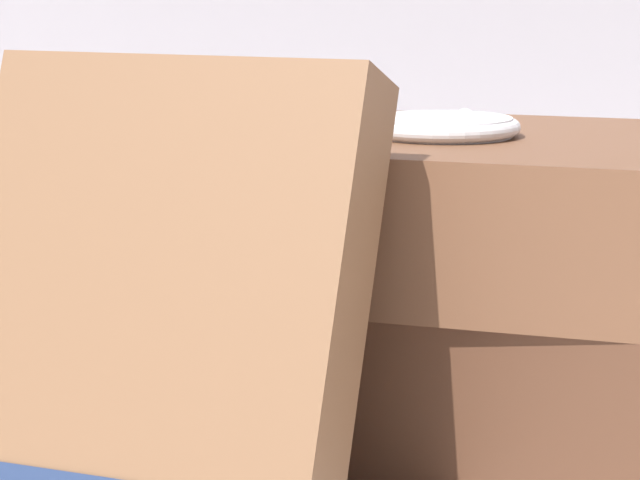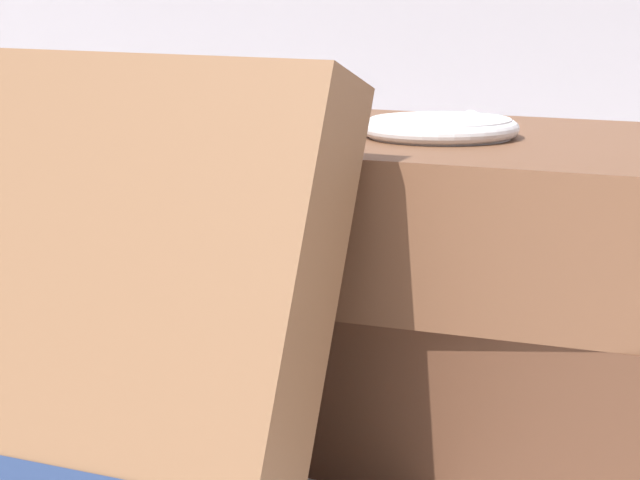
# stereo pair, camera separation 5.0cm
# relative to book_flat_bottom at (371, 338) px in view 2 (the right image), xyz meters

# --- Properties ---
(ground_plane) EXTENTS (3.00, 3.00, 0.00)m
(ground_plane) POSITION_rel_book_flat_bottom_xyz_m (-0.01, -0.06, -0.03)
(ground_plane) COLOR silver
(book_flat_bottom) EXTENTS (0.24, 0.15, 0.05)m
(book_flat_bottom) POSITION_rel_book_flat_bottom_xyz_m (0.00, 0.00, 0.00)
(book_flat_bottom) COLOR #4C2D1E
(book_flat_bottom) RESTS_ON ground_plane
(book_flat_top) EXTENTS (0.23, 0.14, 0.05)m
(book_flat_top) POSITION_rel_book_flat_bottom_xyz_m (-0.01, -0.01, 0.05)
(book_flat_top) COLOR brown
(book_flat_top) RESTS_ON book_flat_bottom
(book_leaning_front) EXTENTS (0.11, 0.07, 0.13)m
(book_leaning_front) POSITION_rel_book_flat_bottom_xyz_m (-0.02, -0.11, 0.03)
(book_leaning_front) COLOR brown
(book_leaning_front) RESTS_ON ground_plane
(pocket_watch) EXTENTS (0.05, 0.05, 0.01)m
(pocket_watch) POSITION_rel_book_flat_bottom_xyz_m (0.03, -0.02, 0.08)
(pocket_watch) COLOR silver
(pocket_watch) RESTS_ON book_flat_top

